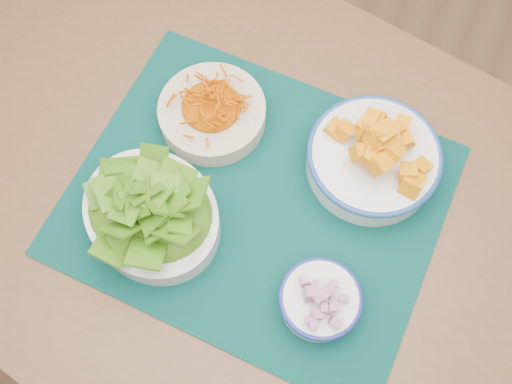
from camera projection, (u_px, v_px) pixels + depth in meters
ground at (315, 268)px, 1.68m from camera, size 4.00×4.00×0.00m
table at (238, 204)px, 1.05m from camera, size 1.47×1.11×0.75m
placemat at (256, 199)px, 0.96m from camera, size 0.61×0.50×0.00m
carrot_bowl at (212, 110)px, 0.98m from camera, size 0.24×0.24×0.07m
squash_bowl at (374, 155)px, 0.94m from camera, size 0.24×0.24×0.10m
lettuce_bowl at (150, 210)px, 0.89m from camera, size 0.29×0.27×0.11m
onion_bowl at (320, 299)px, 0.86m from camera, size 0.15×0.15×0.07m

